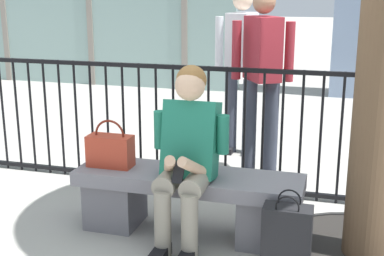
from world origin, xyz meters
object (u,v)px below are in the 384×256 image
stone_bench (188,197)px  shopping_bag (287,238)px  bystander_further_back (262,69)px  handbag_on_bench (110,150)px  bystander_at_railing (241,58)px  seated_person_with_phone (187,151)px

stone_bench → shopping_bag: (0.73, -0.33, -0.06)m
stone_bench → bystander_further_back: 1.55m
handbag_on_bench → bystander_at_railing: bystander_at_railing is taller
stone_bench → bystander_further_back: size_ratio=0.94×
shopping_bag → bystander_at_railing: (-0.76, 2.33, 0.79)m
stone_bench → shopping_bag: shopping_bag is taller
handbag_on_bench → shopping_bag: handbag_on_bench is taller
seated_person_with_phone → bystander_at_railing: (-0.06, 2.13, 0.35)m
seated_person_with_phone → shopping_bag: size_ratio=2.37×
seated_person_with_phone → bystander_further_back: size_ratio=0.71×
handbag_on_bench → bystander_further_back: size_ratio=0.20×
shopping_bag → bystander_at_railing: bearing=108.0°
seated_person_with_phone → shopping_bag: seated_person_with_phone is taller
seated_person_with_phone → bystander_at_railing: size_ratio=0.71×
shopping_bag → stone_bench: bearing=155.7°
shopping_bag → seated_person_with_phone: bearing=163.9°
handbag_on_bench → bystander_further_back: (0.87, 1.35, 0.43)m
shopping_bag → bystander_further_back: bystander_further_back is taller
seated_person_with_phone → handbag_on_bench: (-0.61, 0.12, -0.08)m
shopping_bag → bystander_further_back: bearing=104.8°
bystander_at_railing → shopping_bag: bearing=-72.0°
stone_bench → seated_person_with_phone: size_ratio=1.32×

